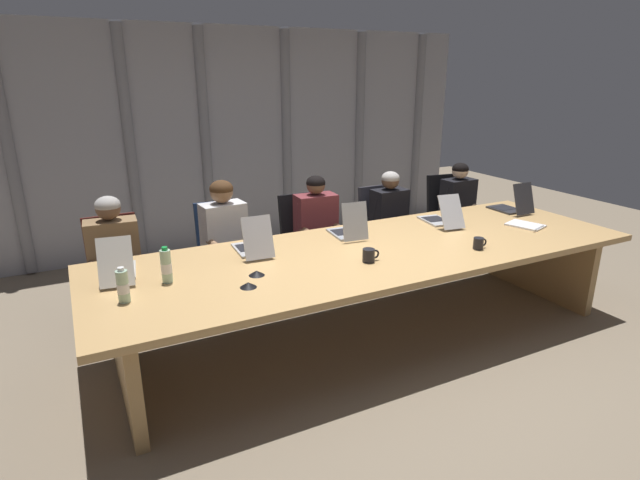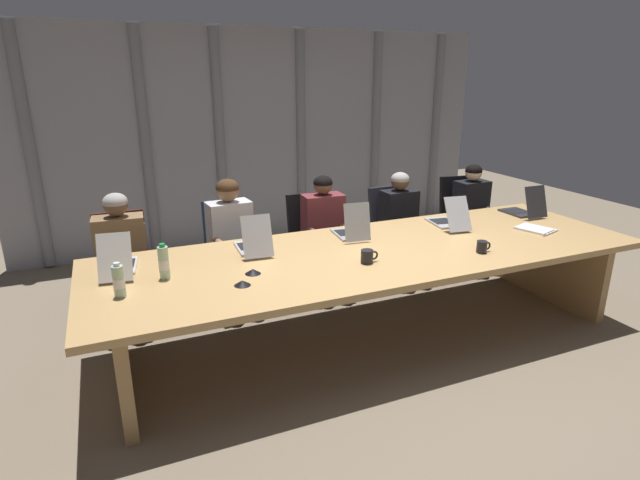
{
  "view_description": "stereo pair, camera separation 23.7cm",
  "coord_description": "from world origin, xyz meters",
  "px_view_note": "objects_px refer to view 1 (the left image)",
  "views": [
    {
      "loc": [
        -2.08,
        -3.15,
        2.07
      ],
      "look_at": [
        -0.42,
        0.12,
        0.86
      ],
      "focal_mm": 28.36,
      "sensor_mm": 36.0,
      "label": 1
    },
    {
      "loc": [
        -1.87,
        -3.25,
        2.07
      ],
      "look_at": [
        -0.42,
        0.12,
        0.86
      ],
      "focal_mm": 28.36,
      "sensor_mm": 36.0,
      "label": 2
    }
  ],
  "objects_px": {
    "office_chair_left_mid": "(225,268)",
    "person_left_mid": "(228,239)",
    "coffee_mug_near": "(369,255)",
    "coffee_mug_far": "(479,243)",
    "laptop_center": "(348,230)",
    "spiral_notepad": "(526,225)",
    "office_chair_center": "(307,254)",
    "water_bottle_secondary": "(123,286)",
    "office_chair_right_end": "(449,229)",
    "office_chair_left_end": "(119,286)",
    "laptop_right_end": "(511,206)",
    "laptop_left_end": "(118,268)",
    "office_chair_right_mid": "(384,241)",
    "laptop_left_mid": "(253,245)",
    "water_bottle_primary": "(166,266)",
    "person_center": "(319,229)",
    "laptop_right_mid": "(440,218)",
    "person_left_end": "(115,258)",
    "person_right_mid": "(394,219)",
    "conference_mic_left_side": "(248,285)",
    "person_right_end": "(463,209)",
    "conference_mic_middle": "(257,273)"
  },
  "relations": [
    {
      "from": "office_chair_left_mid",
      "to": "person_left_mid",
      "type": "distance_m",
      "value": 0.36
    },
    {
      "from": "coffee_mug_near",
      "to": "coffee_mug_far",
      "type": "xyz_separation_m",
      "value": [
        0.92,
        -0.15,
        -0.0
      ]
    },
    {
      "from": "laptop_center",
      "to": "person_left_mid",
      "type": "height_order",
      "value": "person_left_mid"
    },
    {
      "from": "spiral_notepad",
      "to": "office_chair_center",
      "type": "bearing_deg",
      "value": 123.4
    },
    {
      "from": "person_left_mid",
      "to": "water_bottle_secondary",
      "type": "relative_size",
      "value": 5.34
    },
    {
      "from": "office_chair_left_mid",
      "to": "office_chair_center",
      "type": "xyz_separation_m",
      "value": [
        0.85,
        -0.0,
        -0.0
      ]
    },
    {
      "from": "office_chair_right_end",
      "to": "office_chair_left_end",
      "type": "bearing_deg",
      "value": -81.69
    },
    {
      "from": "water_bottle_secondary",
      "to": "office_chair_center",
      "type": "bearing_deg",
      "value": 35.25
    },
    {
      "from": "laptop_right_end",
      "to": "person_left_mid",
      "type": "height_order",
      "value": "person_left_mid"
    },
    {
      "from": "coffee_mug_far",
      "to": "water_bottle_secondary",
      "type": "bearing_deg",
      "value": 174.84
    },
    {
      "from": "laptop_center",
      "to": "office_chair_left_mid",
      "type": "xyz_separation_m",
      "value": [
        -0.85,
        0.8,
        -0.47
      ]
    },
    {
      "from": "laptop_left_end",
      "to": "office_chair_center",
      "type": "distance_m",
      "value": 2.08
    },
    {
      "from": "office_chair_center",
      "to": "office_chair_left_end",
      "type": "bearing_deg",
      "value": -90.91
    },
    {
      "from": "office_chair_center",
      "to": "water_bottle_secondary",
      "type": "xyz_separation_m",
      "value": [
        -1.84,
        -1.3,
        0.51
      ]
    },
    {
      "from": "person_left_mid",
      "to": "spiral_notepad",
      "type": "xyz_separation_m",
      "value": [
        2.44,
        -1.11,
        0.09
      ]
    },
    {
      "from": "office_chair_right_mid",
      "to": "office_chair_left_mid",
      "type": "bearing_deg",
      "value": -90.82
    },
    {
      "from": "office_chair_left_end",
      "to": "laptop_left_mid",
      "type": "bearing_deg",
      "value": 46.91
    },
    {
      "from": "water_bottle_primary",
      "to": "office_chair_center",
      "type": "bearing_deg",
      "value": 35.62
    },
    {
      "from": "office_chair_center",
      "to": "person_left_mid",
      "type": "distance_m",
      "value": 0.93
    },
    {
      "from": "laptop_right_end",
      "to": "person_center",
      "type": "xyz_separation_m",
      "value": [
        -1.8,
        0.67,
        -0.17
      ]
    },
    {
      "from": "laptop_right_mid",
      "to": "laptop_left_end",
      "type": "bearing_deg",
      "value": 98.11
    },
    {
      "from": "person_left_end",
      "to": "spiral_notepad",
      "type": "xyz_separation_m",
      "value": [
        3.39,
        -1.1,
        0.11
      ]
    },
    {
      "from": "laptop_left_end",
      "to": "laptop_center",
      "type": "bearing_deg",
      "value": -80.42
    },
    {
      "from": "laptop_right_mid",
      "to": "coffee_mug_far",
      "type": "height_order",
      "value": "laptop_right_mid"
    },
    {
      "from": "laptop_left_end",
      "to": "spiral_notepad",
      "type": "xyz_separation_m",
      "value": [
        3.42,
        -0.4,
        -0.05
      ]
    },
    {
      "from": "laptop_right_mid",
      "to": "office_chair_right_mid",
      "type": "bearing_deg",
      "value": 9.35
    },
    {
      "from": "water_bottle_secondary",
      "to": "person_left_end",
      "type": "bearing_deg",
      "value": 87.74
    },
    {
      "from": "person_right_mid",
      "to": "spiral_notepad",
      "type": "xyz_separation_m",
      "value": [
        0.67,
        -1.1,
        0.14
      ]
    },
    {
      "from": "laptop_left_mid",
      "to": "person_center",
      "type": "xyz_separation_m",
      "value": [
        0.91,
        0.67,
        -0.17
      ]
    },
    {
      "from": "water_bottle_secondary",
      "to": "laptop_left_end",
      "type": "bearing_deg",
      "value": 88.04
    },
    {
      "from": "office_chair_right_end",
      "to": "coffee_mug_far",
      "type": "relative_size",
      "value": 7.76
    },
    {
      "from": "conference_mic_left_side",
      "to": "person_left_mid",
      "type": "bearing_deg",
      "value": 78.9
    },
    {
      "from": "laptop_left_mid",
      "to": "person_right_end",
      "type": "bearing_deg",
      "value": -73.23
    },
    {
      "from": "person_left_mid",
      "to": "spiral_notepad",
      "type": "relative_size",
      "value": 3.32
    },
    {
      "from": "laptop_center",
      "to": "conference_mic_left_side",
      "type": "relative_size",
      "value": 3.81
    },
    {
      "from": "spiral_notepad",
      "to": "laptop_right_mid",
      "type": "bearing_deg",
      "value": 129.26
    },
    {
      "from": "laptop_left_mid",
      "to": "person_center",
      "type": "relative_size",
      "value": 0.4
    },
    {
      "from": "laptop_right_mid",
      "to": "spiral_notepad",
      "type": "xyz_separation_m",
      "value": [
        0.64,
        -0.41,
        -0.05
      ]
    },
    {
      "from": "office_chair_left_end",
      "to": "person_center",
      "type": "height_order",
      "value": "person_center"
    },
    {
      "from": "office_chair_left_mid",
      "to": "office_chair_center",
      "type": "bearing_deg",
      "value": 94.29
    },
    {
      "from": "office_chair_left_end",
      "to": "laptop_right_mid",
      "type": "bearing_deg",
      "value": 71.32
    },
    {
      "from": "office_chair_right_mid",
      "to": "person_left_mid",
      "type": "distance_m",
      "value": 1.82
    },
    {
      "from": "person_center",
      "to": "coffee_mug_near",
      "type": "relative_size",
      "value": 8.41
    },
    {
      "from": "water_bottle_primary",
      "to": "coffee_mug_far",
      "type": "distance_m",
      "value": 2.35
    },
    {
      "from": "laptop_right_mid",
      "to": "office_chair_right_mid",
      "type": "relative_size",
      "value": 0.56
    },
    {
      "from": "office_chair_right_mid",
      "to": "person_right_end",
      "type": "height_order",
      "value": "person_right_end"
    },
    {
      "from": "person_center",
      "to": "office_chair_left_end",
      "type": "bearing_deg",
      "value": -92.12
    },
    {
      "from": "conference_mic_middle",
      "to": "conference_mic_left_side",
      "type": "bearing_deg",
      "value": -125.24
    },
    {
      "from": "laptop_left_end",
      "to": "laptop_left_mid",
      "type": "height_order",
      "value": "laptop_left_mid"
    },
    {
      "from": "laptop_left_mid",
      "to": "office_chair_left_mid",
      "type": "xyz_separation_m",
      "value": [
        0.0,
        0.83,
        -0.47
      ]
    }
  ]
}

